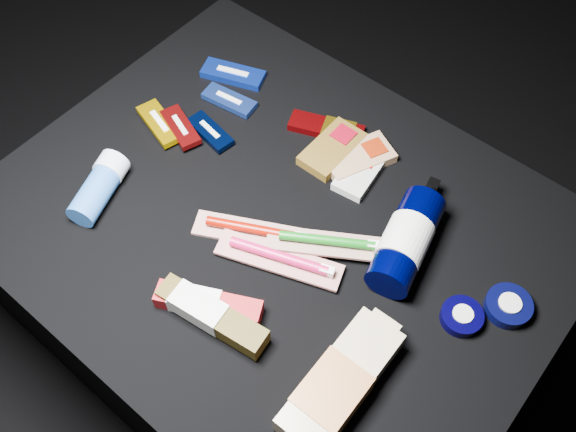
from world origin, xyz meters
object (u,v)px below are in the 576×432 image
Objects in this scene: lotion_bottle at (406,241)px; deodorant_stick at (99,187)px; toothpaste_carton_red at (204,303)px; bodywash_bottle at (339,384)px.

lotion_bottle is 0.54m from deodorant_stick.
lotion_bottle is 0.35m from toothpaste_carton_red.
deodorant_stick is at bearing 177.58° from bodywash_bottle.
deodorant_stick reaches higher than toothpaste_carton_red.
lotion_bottle reaches higher than bodywash_bottle.
lotion_bottle is 1.67× the size of deodorant_stick.
toothpaste_carton_red is (-0.25, -0.03, -0.01)m from bodywash_bottle.
deodorant_stick is 0.30m from toothpaste_carton_red.
bodywash_bottle is at bearing -21.17° from deodorant_stick.
deodorant_stick reaches higher than bodywash_bottle.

